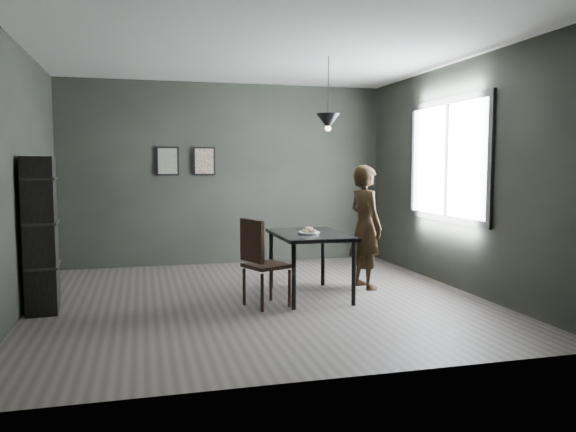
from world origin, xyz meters
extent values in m
plane|color=#393531|center=(0.00, 0.00, 0.00)|extent=(5.00, 5.00, 0.00)
cube|color=black|center=(0.00, 2.50, 1.40)|extent=(5.00, 0.10, 2.80)
cube|color=silver|center=(0.00, 0.00, 2.80)|extent=(5.00, 5.00, 0.02)
cube|color=white|center=(2.48, 0.20, 1.60)|extent=(0.02, 1.80, 1.40)
cube|color=black|center=(2.47, 0.20, 1.60)|extent=(0.04, 1.96, 1.56)
cube|color=black|center=(0.60, 0.00, 0.73)|extent=(0.80, 1.20, 0.04)
cylinder|color=black|center=(0.26, -0.54, 0.35)|extent=(0.05, 0.05, 0.71)
cylinder|color=black|center=(0.94, -0.54, 0.35)|extent=(0.05, 0.05, 0.71)
cylinder|color=black|center=(0.26, 0.54, 0.35)|extent=(0.05, 0.05, 0.71)
cylinder|color=black|center=(0.94, 0.54, 0.35)|extent=(0.05, 0.05, 0.71)
cylinder|color=white|center=(0.57, -0.06, 0.76)|extent=(0.23, 0.23, 0.01)
torus|color=beige|center=(0.61, -0.07, 0.78)|extent=(0.09, 0.09, 0.03)
torus|color=beige|center=(0.54, -0.05, 0.78)|extent=(0.09, 0.09, 0.03)
torus|color=beige|center=(0.57, -0.06, 0.81)|extent=(0.10, 0.10, 0.05)
imported|color=black|center=(1.41, 0.27, 0.77)|extent=(0.47, 0.62, 1.54)
cube|color=black|center=(0.01, -0.31, 0.45)|extent=(0.54, 0.54, 0.04)
cube|color=black|center=(-0.16, -0.38, 0.73)|extent=(0.19, 0.40, 0.46)
cylinder|color=black|center=(-0.09, -0.55, 0.20)|extent=(0.04, 0.04, 0.41)
cylinder|color=black|center=(0.25, -0.41, 0.20)|extent=(0.04, 0.04, 0.41)
cylinder|color=black|center=(-0.22, -0.22, 0.20)|extent=(0.04, 0.04, 0.41)
cylinder|color=black|center=(0.11, -0.08, 0.20)|extent=(0.04, 0.04, 0.41)
cube|color=black|center=(-2.32, 0.06, 0.81)|extent=(0.35, 0.56, 1.63)
cylinder|color=black|center=(0.85, 0.10, 2.42)|extent=(0.01, 0.01, 0.75)
cone|color=black|center=(0.85, 0.10, 2.05)|extent=(0.28, 0.28, 0.18)
sphere|color=#FFE0B2|center=(0.85, 0.10, 1.97)|extent=(0.07, 0.07, 0.07)
cube|color=black|center=(-0.90, 2.47, 1.60)|extent=(0.34, 0.03, 0.44)
cube|color=#3B5344|center=(-0.90, 2.45, 1.60)|extent=(0.28, 0.01, 0.38)
cube|color=black|center=(-0.35, 2.47, 1.60)|extent=(0.34, 0.03, 0.44)
cube|color=brown|center=(-0.35, 2.45, 1.60)|extent=(0.28, 0.01, 0.38)
camera|label=1|loc=(-1.28, -6.22, 1.53)|focal=35.00mm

